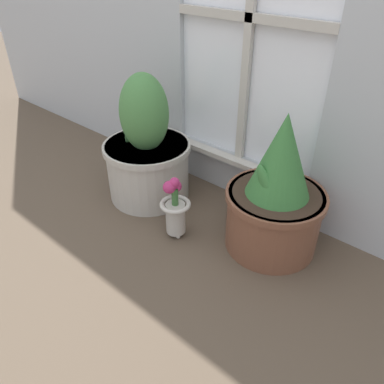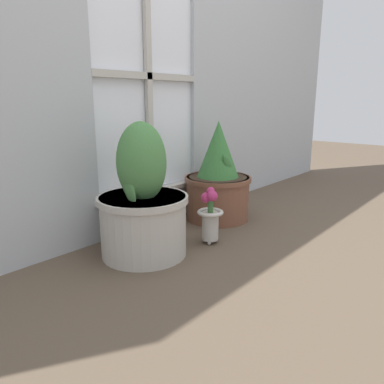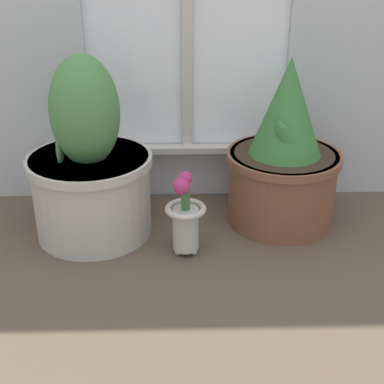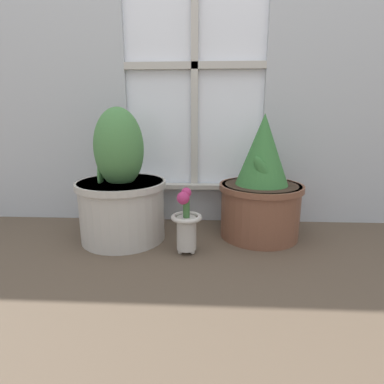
{
  "view_description": "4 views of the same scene",
  "coord_description": "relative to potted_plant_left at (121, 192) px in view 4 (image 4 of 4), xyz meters",
  "views": [
    {
      "loc": [
        0.87,
        -0.83,
        1.08
      ],
      "look_at": [
        -0.03,
        0.22,
        0.15
      ],
      "focal_mm": 35.0,
      "sensor_mm": 36.0,
      "label": 1
    },
    {
      "loc": [
        -1.44,
        -1.0,
        0.71
      ],
      "look_at": [
        -0.02,
        0.21,
        0.25
      ],
      "focal_mm": 35.0,
      "sensor_mm": 36.0,
      "label": 2
    },
    {
      "loc": [
        -0.04,
        -1.4,
        0.96
      ],
      "look_at": [
        0.01,
        0.25,
        0.15
      ],
      "focal_mm": 50.0,
      "sensor_mm": 36.0,
      "label": 3
    },
    {
      "loc": [
        0.07,
        -1.11,
        0.57
      ],
      "look_at": [
        0.0,
        0.2,
        0.25
      ],
      "focal_mm": 28.0,
      "sensor_mm": 36.0,
      "label": 4
    }
  ],
  "objects": [
    {
      "name": "potted_plant_right",
      "position": [
        0.66,
        0.07,
        0.0
      ],
      "size": [
        0.4,
        0.4,
        0.59
      ],
      "color": "brown",
      "rests_on": "ground_plane"
    },
    {
      "name": "ground_plane",
      "position": [
        0.33,
        -0.24,
        -0.23
      ],
      "size": [
        10.0,
        10.0,
        0.0
      ],
      "primitive_type": "plane",
      "color": "brown"
    },
    {
      "name": "potted_plant_left",
      "position": [
        0.0,
        0.0,
        0.0
      ],
      "size": [
        0.42,
        0.42,
        0.62
      ],
      "color": "#B7B2A8",
      "rests_on": "ground_plane"
    },
    {
      "name": "flower_vase",
      "position": [
        0.32,
        -0.15,
        -0.1
      ],
      "size": [
        0.13,
        0.13,
        0.29
      ],
      "color": "#BCB7AD",
      "rests_on": "ground_plane"
    }
  ]
}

